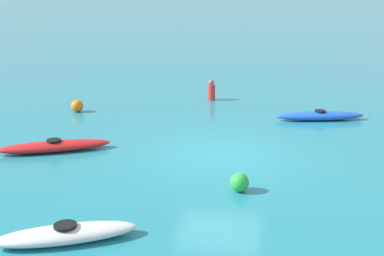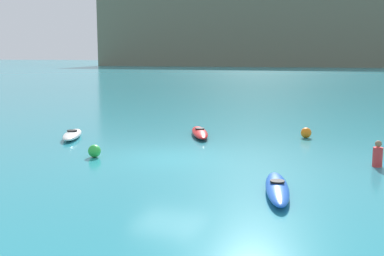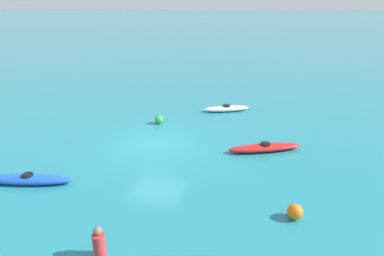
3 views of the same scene
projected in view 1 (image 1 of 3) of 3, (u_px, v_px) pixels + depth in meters
name	position (u px, v px, depth m)	size (l,w,h in m)	color
ground_plane	(220.00, 155.00, 15.06)	(600.00, 600.00, 0.00)	teal
kayak_blue	(320.00, 116.00, 18.75)	(1.36, 3.27, 0.37)	blue
kayak_white	(66.00, 234.00, 10.06)	(1.80, 2.79, 0.37)	white
kayak_red	(54.00, 146.00, 15.34)	(2.00, 3.25, 0.37)	red
buoy_green	(239.00, 182.00, 12.43)	(0.46, 0.46, 0.46)	green
buoy_orange	(77.00, 106.00, 19.91)	(0.47, 0.47, 0.47)	orange
person_near_shore	(211.00, 91.00, 21.83)	(0.38, 0.38, 0.88)	red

